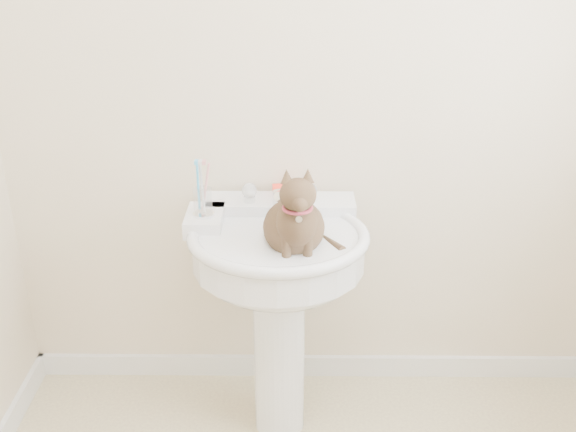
{
  "coord_description": "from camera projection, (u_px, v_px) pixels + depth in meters",
  "views": [
    {
      "loc": [
        -0.08,
        -1.11,
        1.74
      ],
      "look_at": [
        -0.09,
        0.77,
        0.86
      ],
      "focal_mm": 42.0,
      "sensor_mm": 36.0,
      "label": 1
    }
  ],
  "objects": [
    {
      "name": "wall_back",
      "position": [
        318.0,
        66.0,
        2.21
      ],
      "size": [
        2.2,
        0.0,
        2.5
      ],
      "primitive_type": null,
      "color": "beige",
      "rests_on": "ground"
    },
    {
      "name": "baseboard_back",
      "position": [
        312.0,
        366.0,
        2.71
      ],
      "size": [
        2.2,
        0.02,
        0.09
      ],
      "primitive_type": "cube",
      "color": "white",
      "rests_on": "floor"
    },
    {
      "name": "pedestal_sink",
      "position": [
        278.0,
        271.0,
        2.2
      ],
      "size": [
        0.6,
        0.58,
        0.82
      ],
      "color": "white",
      "rests_on": "floor"
    },
    {
      "name": "faucet",
      "position": [
        279.0,
        193.0,
        2.24
      ],
      "size": [
        0.28,
        0.12,
        0.14
      ],
      "color": "silver",
      "rests_on": "pedestal_sink"
    },
    {
      "name": "soap_bar",
      "position": [
        286.0,
        190.0,
        2.33
      ],
      "size": [
        0.1,
        0.07,
        0.03
      ],
      "primitive_type": "cube",
      "rotation": [
        0.0,
        0.0,
        0.11
      ],
      "color": "#F7321F",
      "rests_on": "pedestal_sink"
    },
    {
      "name": "toothbrush_cup",
      "position": [
        203.0,
        201.0,
        2.16
      ],
      "size": [
        0.07,
        0.07,
        0.18
      ],
      "rotation": [
        0.0,
        0.0,
        0.16
      ],
      "color": "silver",
      "rests_on": "pedestal_sink"
    },
    {
      "name": "cat",
      "position": [
        295.0,
        223.0,
        2.04
      ],
      "size": [
        0.21,
        0.26,
        0.39
      ],
      "rotation": [
        0.0,
        0.0,
        0.11
      ],
      "color": "brown",
      "rests_on": "pedestal_sink"
    }
  ]
}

